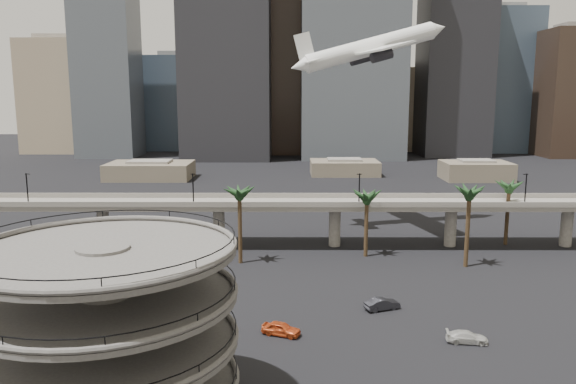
{
  "coord_description": "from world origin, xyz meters",
  "views": [
    {
      "loc": [
        2.43,
        -48.67,
        28.72
      ],
      "look_at": [
        2.21,
        28.0,
        15.18
      ],
      "focal_mm": 35.0,
      "sensor_mm": 36.0,
      "label": 1
    }
  ],
  "objects_px": {
    "overpass": "(277,208)",
    "car_a": "(281,329)",
    "parking_ramp": "(107,320)",
    "car_c": "(467,337)",
    "airborne_jet": "(370,48)",
    "car_b": "(382,304)"
  },
  "relations": [
    {
      "from": "overpass",
      "to": "parking_ramp",
      "type": "bearing_deg",
      "value": -102.43
    },
    {
      "from": "car_b",
      "to": "overpass",
      "type": "bearing_deg",
      "value": 3.9
    },
    {
      "from": "parking_ramp",
      "to": "car_c",
      "type": "xyz_separation_m",
      "value": [
        36.14,
        16.79,
        -9.15
      ]
    },
    {
      "from": "airborne_jet",
      "to": "car_c",
      "type": "distance_m",
      "value": 68.5
    },
    {
      "from": "airborne_jet",
      "to": "car_b",
      "type": "distance_m",
      "value": 60.21
    },
    {
      "from": "parking_ramp",
      "to": "overpass",
      "type": "xyz_separation_m",
      "value": [
        13.0,
        59.0,
        -2.5
      ]
    },
    {
      "from": "overpass",
      "to": "car_a",
      "type": "bearing_deg",
      "value": -87.98
    },
    {
      "from": "car_a",
      "to": "overpass",
      "type": "bearing_deg",
      "value": 22.49
    },
    {
      "from": "car_b",
      "to": "parking_ramp",
      "type": "bearing_deg",
      "value": 112.99
    },
    {
      "from": "car_b",
      "to": "car_c",
      "type": "bearing_deg",
      "value": -161.71
    },
    {
      "from": "parking_ramp",
      "to": "car_c",
      "type": "height_order",
      "value": "parking_ramp"
    },
    {
      "from": "parking_ramp",
      "to": "car_c",
      "type": "bearing_deg",
      "value": 24.92
    },
    {
      "from": "overpass",
      "to": "car_c",
      "type": "xyz_separation_m",
      "value": [
        23.14,
        -42.2,
        -6.65
      ]
    },
    {
      "from": "parking_ramp",
      "to": "overpass",
      "type": "distance_m",
      "value": 60.46
    },
    {
      "from": "parking_ramp",
      "to": "car_b",
      "type": "xyz_separation_m",
      "value": [
        27.88,
        26.89,
        -9.04
      ]
    },
    {
      "from": "parking_ramp",
      "to": "car_b",
      "type": "bearing_deg",
      "value": 43.96
    },
    {
      "from": "parking_ramp",
      "to": "car_c",
      "type": "distance_m",
      "value": 40.89
    },
    {
      "from": "car_b",
      "to": "car_a",
      "type": "bearing_deg",
      "value": 99.96
    },
    {
      "from": "car_c",
      "to": "car_b",
      "type": "bearing_deg",
      "value": 46.37
    },
    {
      "from": "parking_ramp",
      "to": "car_b",
      "type": "height_order",
      "value": "parking_ramp"
    },
    {
      "from": "overpass",
      "to": "car_b",
      "type": "relative_size",
      "value": 26.89
    },
    {
      "from": "airborne_jet",
      "to": "car_c",
      "type": "xyz_separation_m",
      "value": [
        4.21,
        -57.37,
        -37.18
      ]
    }
  ]
}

